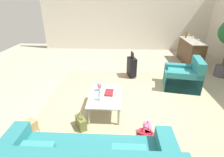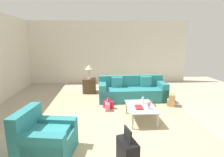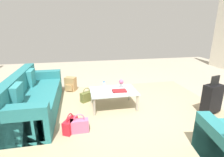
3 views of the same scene
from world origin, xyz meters
TOP-DOWN VIEW (x-y plane):
  - ground_plane at (0.00, 0.00)m, footprint 12.00×12.00m
  - wall_right at (5.06, 0.00)m, footprint 0.12×8.00m
  - area_rug at (0.60, 0.20)m, footprint 5.20×4.40m
  - couch at (2.19, -0.60)m, footprint 0.89×2.41m
  - armchair at (-0.89, 1.67)m, footprint 1.00×1.08m
  - coffee_table at (0.40, -0.50)m, footprint 1.04×0.72m
  - water_bottle at (0.60, -0.60)m, footprint 0.06×0.06m
  - coffee_table_book at (0.28, -0.42)m, footprint 0.32×0.20m
  - flower_vase at (0.18, -0.65)m, footprint 0.11×0.11m
  - side_table at (3.20, 1.00)m, footprint 0.53×0.53m
  - table_lamp at (3.20, 1.00)m, footprint 0.34×0.34m
  - handbag_pink at (1.19, 0.35)m, footprint 0.32×0.14m
  - handbag_olive at (0.99, -0.94)m, footprint 0.35×0.29m
  - handbag_red at (1.36, 0.31)m, footprint 0.28×0.35m
  - backpack_tan at (1.40, -1.79)m, footprint 0.36×0.33m

SIDE VIEW (x-z plane):
  - ground_plane at x=0.00m, z-range 0.00..0.00m
  - area_rug at x=0.60m, z-range 0.00..0.01m
  - handbag_pink at x=1.19m, z-range -0.05..0.31m
  - handbag_olive at x=0.99m, z-range -0.05..0.31m
  - handbag_red at x=1.36m, z-range -0.05..0.31m
  - backpack_tan at x=1.40m, z-range -0.01..0.39m
  - side_table at x=3.20m, z-range 0.00..0.59m
  - armchair at x=-0.89m, z-range -0.15..0.74m
  - couch at x=2.19m, z-range -0.12..0.73m
  - coffee_table at x=0.40m, z-range 0.16..0.57m
  - coffee_table_book at x=0.28m, z-range 0.41..0.44m
  - water_bottle at x=0.60m, z-range 0.40..0.61m
  - flower_vase at x=0.18m, z-range 0.43..0.64m
  - table_lamp at x=3.20m, z-range 0.77..1.35m
  - wall_right at x=5.06m, z-range 0.00..3.10m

